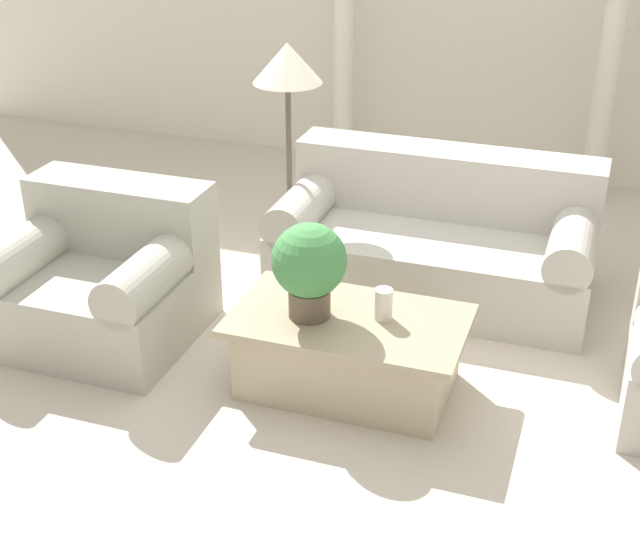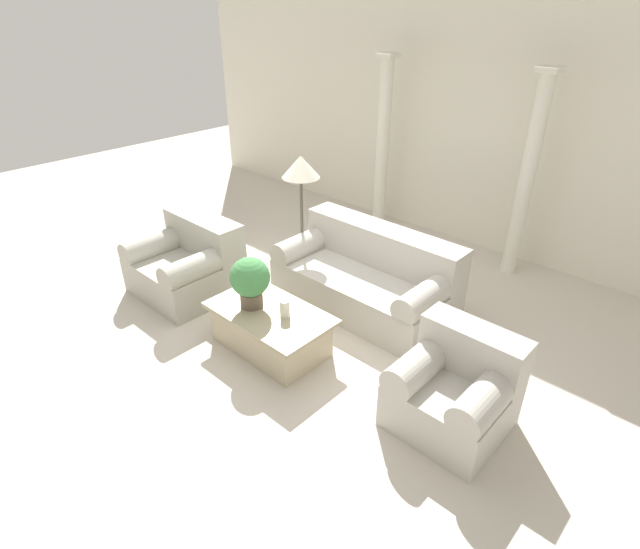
% 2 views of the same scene
% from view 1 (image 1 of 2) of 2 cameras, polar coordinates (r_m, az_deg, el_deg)
% --- Properties ---
extents(ground_plane, '(16.00, 16.00, 0.00)m').
position_cam_1_polar(ground_plane, '(5.24, 1.97, -4.25)').
color(ground_plane, beige).
extents(sofa_long, '(1.97, 0.99, 0.86)m').
position_cam_1_polar(sofa_long, '(5.74, 7.47, 2.35)').
color(sofa_long, '#B7B2A8').
rests_on(sofa_long, ground_plane).
extents(loveseat, '(1.10, 0.99, 0.86)m').
position_cam_1_polar(loveseat, '(5.34, -13.69, -0.03)').
color(loveseat, '#ABA99B').
rests_on(loveseat, ground_plane).
extents(coffee_table, '(1.22, 0.72, 0.43)m').
position_cam_1_polar(coffee_table, '(4.72, 1.83, -4.97)').
color(coffee_table, tan).
rests_on(coffee_table, ground_plane).
extents(potted_plant, '(0.39, 0.39, 0.51)m').
position_cam_1_polar(potted_plant, '(4.49, -0.69, 0.59)').
color(potted_plant, brown).
rests_on(potted_plant, coffee_table).
extents(pillar_candle, '(0.09, 0.09, 0.17)m').
position_cam_1_polar(pillar_candle, '(4.57, 4.08, -1.90)').
color(pillar_candle, silver).
rests_on(pillar_candle, coffee_table).
extents(floor_lamp, '(0.44, 0.44, 1.52)m').
position_cam_1_polar(floor_lamp, '(5.65, -2.09, 12.63)').
color(floor_lamp, '#4C473D').
rests_on(floor_lamp, ground_plane).
extents(column_left, '(0.25, 0.25, 2.43)m').
position_cam_1_polar(column_left, '(7.45, 1.56, 15.58)').
color(column_left, silver).
rests_on(column_left, ground_plane).
extents(column_right, '(0.25, 0.25, 2.43)m').
position_cam_1_polar(column_right, '(7.11, 18.16, 13.75)').
color(column_right, silver).
rests_on(column_right, ground_plane).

